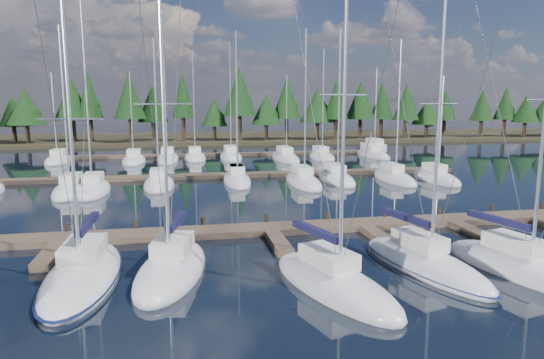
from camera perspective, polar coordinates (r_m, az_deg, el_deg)
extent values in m
plane|color=black|center=(41.65, -3.32, -1.85)|extent=(260.00, 260.00, 0.00)
cube|color=#332D1C|center=(100.96, -7.74, 4.85)|extent=(220.00, 30.00, 0.60)
cube|color=brown|center=(30.05, -0.35, -5.85)|extent=(44.00, 2.00, 0.40)
cube|color=brown|center=(27.57, -24.73, -8.14)|extent=(0.90, 4.00, 0.40)
cube|color=brown|center=(26.73, -12.04, -8.01)|extent=(0.90, 4.00, 0.40)
cube|color=brown|center=(27.22, 0.80, -7.48)|extent=(0.90, 4.00, 0.40)
cube|color=brown|center=(28.97, 12.59, -6.66)|extent=(0.90, 4.00, 0.40)
cube|color=brown|center=(31.78, 22.63, -5.74)|extent=(0.90, 4.00, 0.40)
cylinder|color=black|center=(31.25, -23.01, -5.54)|extent=(0.26, 0.26, 0.90)
cylinder|color=black|center=(30.63, -15.65, -5.43)|extent=(0.26, 0.26, 0.90)
cylinder|color=black|center=(30.52, -8.13, -5.22)|extent=(0.26, 0.26, 0.90)
cylinder|color=black|center=(30.94, -0.68, -4.92)|extent=(0.26, 0.26, 0.90)
cylinder|color=black|center=(31.86, 6.44, -4.56)|extent=(0.26, 0.26, 0.90)
cylinder|color=black|center=(33.24, 13.07, -4.17)|extent=(0.26, 0.26, 0.90)
cylinder|color=black|center=(35.02, 19.08, -3.76)|extent=(0.26, 0.26, 0.90)
cylinder|color=black|center=(37.15, 24.46, -3.35)|extent=(0.26, 0.26, 0.90)
cylinder|color=black|center=(39.57, 29.21, -2.97)|extent=(0.26, 0.26, 0.90)
cube|color=brown|center=(51.40, -4.76, 0.50)|extent=(50.00, 1.80, 0.40)
cube|color=brown|center=(71.16, -6.45, 2.94)|extent=(46.00, 1.80, 0.40)
ellipsoid|color=silver|center=(23.91, -21.35, -10.69)|extent=(3.29, 9.42, 1.90)
cube|color=silver|center=(23.98, -21.29, -7.61)|extent=(1.75, 3.03, 0.70)
cylinder|color=silver|center=(22.14, -22.61, 5.11)|extent=(0.16, 0.16, 11.44)
cylinder|color=silver|center=(24.84, -20.86, -5.21)|extent=(0.23, 4.11, 0.12)
cube|color=#131233|center=(24.80, -20.88, -4.87)|extent=(0.45, 3.93, 0.30)
cylinder|color=silver|center=(22.12, -22.70, 6.58)|extent=(2.74, 0.14, 0.07)
cylinder|color=#3F3F44|center=(20.21, -23.88, 4.26)|extent=(0.14, 4.05, 11.75)
cylinder|color=#3F3F44|center=(24.56, -21.27, 5.19)|extent=(0.16, 4.98, 11.75)
ellipsoid|color=#0C143E|center=(23.89, -21.36, -10.53)|extent=(3.42, 9.80, 0.18)
ellipsoid|color=silver|center=(23.47, -11.73, -10.60)|extent=(4.52, 8.42, 1.90)
cube|color=silver|center=(23.46, -11.59, -7.51)|extent=(2.08, 2.84, 0.70)
cylinder|color=silver|center=(21.72, -12.60, 7.01)|extent=(0.19, 0.19, 12.56)
cylinder|color=silver|center=(24.16, -11.12, -5.16)|extent=(0.89, 3.46, 0.12)
cube|color=#131233|center=(24.13, -11.13, -4.81)|extent=(1.08, 3.35, 0.30)
cylinder|color=silver|center=(21.70, -12.66, 8.67)|extent=(2.50, 0.63, 0.07)
cylinder|color=#3F3F44|center=(20.07, -13.82, 6.36)|extent=(0.79, 3.39, 12.87)
cylinder|color=#3F3F44|center=(23.78, -11.31, 6.88)|extent=(0.97, 4.17, 12.87)
ellipsoid|color=silver|center=(21.50, 7.26, -12.37)|extent=(5.10, 8.84, 1.90)
cube|color=silver|center=(21.41, 6.66, -9.03)|extent=(2.21, 3.01, 0.70)
cylinder|color=silver|center=(19.65, 8.44, 7.89)|extent=(0.20, 0.20, 13.23)
cylinder|color=silver|center=(21.99, 5.17, -6.47)|extent=(1.25, 3.57, 0.12)
cube|color=#131233|center=(21.95, 5.18, -6.09)|extent=(1.42, 3.48, 0.30)
cylinder|color=silver|center=(19.65, 8.49, 9.82)|extent=(2.28, 0.79, 0.07)
cylinder|color=#3F3F44|center=(18.24, 11.88, 7.21)|extent=(1.15, 3.49, 13.53)
cylinder|color=#3F3F44|center=(21.48, 4.82, 7.67)|extent=(1.41, 4.29, 13.54)
ellipsoid|color=silver|center=(24.80, 17.46, -9.74)|extent=(4.26, 8.92, 1.90)
cube|color=silver|center=(24.76, 16.94, -6.84)|extent=(1.90, 2.98, 0.70)
cylinder|color=silver|center=(23.20, 19.03, 6.86)|extent=(0.19, 0.19, 12.55)
cylinder|color=silver|center=(25.33, 15.51, -4.65)|extent=(0.97, 3.71, 0.12)
cube|color=#131233|center=(25.29, 15.52, -4.33)|extent=(1.15, 3.60, 0.30)
cylinder|color=silver|center=(23.18, 19.11, 8.41)|extent=(2.12, 0.55, 0.07)
cylinder|color=#3F3F44|center=(21.88, 22.29, 6.16)|extent=(0.86, 3.64, 12.86)
cylinder|color=#3F3F44|center=(24.93, 15.45, 6.83)|extent=(1.06, 4.48, 12.86)
ellipsoid|color=#0C143E|center=(24.78, 17.47, -9.59)|extent=(4.43, 9.27, 0.18)
ellipsoid|color=silver|center=(25.95, 27.34, -9.52)|extent=(4.65, 9.18, 1.90)
cube|color=silver|center=(25.87, 26.77, -6.76)|extent=(2.08, 3.08, 0.70)
cylinder|color=silver|center=(26.33, 25.11, -4.68)|extent=(1.03, 3.79, 0.12)
cube|color=#131233|center=(26.29, 25.13, -4.36)|extent=(1.21, 3.68, 0.30)
cylinder|color=#3F3F44|center=(25.91, 25.24, 6.72)|extent=(1.14, 4.57, 13.19)
ellipsoid|color=silver|center=(45.73, -22.55, -1.36)|extent=(2.77, 7.87, 1.90)
cube|color=silver|center=(45.92, -22.55, 0.21)|extent=(1.52, 2.52, 0.70)
cylinder|color=silver|center=(44.65, -23.25, 7.94)|extent=(0.16, 0.16, 13.13)
ellipsoid|color=silver|center=(45.32, -20.30, -1.31)|extent=(2.76, 8.02, 1.90)
cube|color=silver|center=(45.52, -20.30, 0.27)|extent=(1.52, 2.57, 0.70)
cylinder|color=silver|center=(44.23, -21.01, 9.40)|extent=(0.16, 0.16, 15.17)
ellipsoid|color=silver|center=(46.58, -13.13, -0.70)|extent=(2.82, 7.18, 1.90)
cube|color=silver|center=(46.74, -13.17, 0.83)|extent=(1.55, 2.30, 0.70)
cylinder|color=silver|center=(45.54, -13.48, 8.06)|extent=(0.16, 0.16, 12.50)
ellipsoid|color=silver|center=(47.82, -4.14, -0.21)|extent=(2.52, 8.34, 1.90)
cube|color=silver|center=(48.05, -4.21, 1.28)|extent=(1.38, 2.67, 0.70)
cylinder|color=silver|center=(46.75, -4.19, 8.89)|extent=(0.16, 0.16, 13.44)
ellipsoid|color=silver|center=(47.99, -4.10, -0.18)|extent=(2.46, 7.44, 1.90)
cube|color=silver|center=(48.17, -4.17, 1.30)|extent=(1.35, 2.38, 0.70)
cylinder|color=silver|center=(46.99, -4.14, 7.07)|extent=(0.16, 0.16, 10.45)
ellipsoid|color=silver|center=(47.09, 3.70, -0.36)|extent=(2.69, 9.45, 1.90)
cube|color=silver|center=(47.36, 3.57, 1.17)|extent=(1.48, 3.02, 0.70)
cylinder|color=silver|center=(45.96, 3.95, 8.93)|extent=(0.16, 0.16, 13.52)
ellipsoid|color=silver|center=(48.97, 7.55, -0.05)|extent=(2.81, 8.44, 1.90)
cube|color=silver|center=(49.18, 7.42, 1.41)|extent=(1.55, 2.70, 0.70)
cylinder|color=silver|center=(47.92, 7.91, 8.97)|extent=(0.16, 0.16, 13.66)
ellipsoid|color=silver|center=(50.58, 14.14, 0.05)|extent=(2.43, 8.83, 1.90)
cube|color=silver|center=(50.80, 13.98, 1.46)|extent=(1.34, 2.83, 0.70)
cylinder|color=silver|center=(49.55, 14.69, 8.27)|extent=(0.16, 0.16, 12.80)
ellipsoid|color=silver|center=(51.63, 18.73, 0.02)|extent=(2.60, 8.26, 1.90)
cube|color=silver|center=(51.81, 18.58, 1.40)|extent=(1.43, 2.64, 0.70)
cylinder|color=silver|center=(50.71, 19.29, 6.12)|extent=(0.16, 0.16, 9.36)
ellipsoid|color=silver|center=(69.11, -23.84, 1.97)|extent=(2.89, 8.16, 1.90)
cube|color=silver|center=(69.38, -23.83, 2.99)|extent=(1.59, 2.61, 0.70)
cylinder|color=silver|center=(68.28, -24.25, 6.99)|extent=(0.16, 0.16, 10.47)
ellipsoid|color=silver|center=(65.80, -15.94, 2.07)|extent=(2.92, 8.58, 1.90)
cube|color=silver|center=(66.09, -15.95, 3.15)|extent=(1.61, 2.74, 0.70)
cylinder|color=silver|center=(64.92, -16.21, 7.41)|extent=(0.16, 0.16, 10.60)
ellipsoid|color=silver|center=(67.20, -12.19, 2.37)|extent=(2.89, 11.38, 1.90)
cube|color=silver|center=(67.64, -12.21, 3.43)|extent=(1.59, 3.64, 0.70)
cylinder|color=silver|center=(66.17, -12.41, 8.36)|extent=(0.16, 0.16, 12.36)
ellipsoid|color=silver|center=(67.32, -9.04, 2.47)|extent=(2.88, 8.00, 1.90)
cube|color=silver|center=(67.59, -9.07, 3.52)|extent=(1.58, 2.56, 0.70)
cylinder|color=silver|center=(66.45, -9.19, 8.96)|extent=(0.16, 0.16, 13.51)
ellipsoid|color=silver|center=(68.12, -4.87, 2.64)|extent=(2.90, 10.23, 1.90)
cube|color=silver|center=(68.50, -4.93, 3.68)|extent=(1.59, 3.27, 0.70)
cylinder|color=silver|center=(67.15, -4.93, 9.59)|extent=(0.16, 0.16, 14.78)
ellipsoid|color=silver|center=(66.52, 1.60, 2.51)|extent=(2.99, 11.26, 1.90)
cube|color=silver|center=(66.93, 1.50, 3.58)|extent=(1.64, 3.60, 0.70)
cylinder|color=silver|center=(65.52, 1.73, 7.68)|extent=(0.16, 0.16, 10.34)
ellipsoid|color=silver|center=(67.89, 5.83, 2.60)|extent=(2.99, 8.31, 1.90)
cube|color=silver|center=(68.16, 5.74, 3.64)|extent=(1.64, 2.66, 0.70)
cylinder|color=silver|center=(67.03, 6.04, 9.16)|extent=(0.16, 0.16, 13.83)
ellipsoid|color=silver|center=(71.50, 11.77, 2.79)|extent=(2.75, 10.47, 1.90)
cube|color=silver|center=(71.86, 11.65, 3.79)|extent=(1.51, 3.35, 0.70)
cylinder|color=silver|center=(70.59, 12.12, 8.07)|extent=(0.16, 0.16, 11.50)
ellipsoid|color=silver|center=(73.42, 11.77, 2.92)|extent=(3.32, 8.37, 1.64)
cube|color=silver|center=(73.31, 11.80, 3.76)|extent=(2.37, 4.64, 1.09)
cube|color=silver|center=(72.87, 11.97, 4.44)|extent=(1.71, 2.97, 0.82)
cylinder|color=silver|center=(73.92, 11.56, 4.95)|extent=(0.09, 0.09, 1.46)
cylinder|color=black|center=(98.55, -28.02, 4.73)|extent=(0.70, 0.70, 2.82)
cone|color=black|center=(98.38, -28.21, 7.14)|extent=(4.79, 4.79, 5.48)
ellipsoid|color=black|center=(98.27, -27.87, 6.43)|extent=(2.87, 2.87, 2.87)
cylinder|color=black|center=(94.60, -26.80, 4.80)|extent=(0.70, 0.70, 3.22)
cone|color=black|center=(94.42, -27.01, 7.66)|extent=(6.45, 6.45, 6.26)
ellipsoid|color=black|center=(94.31, -26.65, 6.82)|extent=(3.87, 3.87, 3.87)
cylinder|color=black|center=(95.95, -22.26, 5.35)|extent=(0.70, 0.70, 3.86)
cone|color=black|center=(95.79, -22.47, 8.73)|extent=(6.40, 6.40, 7.50)
ellipsoid|color=black|center=(95.70, -22.11, 7.73)|extent=(3.84, 3.84, 3.84)
cylinder|color=black|center=(94.55, -20.49, 5.52)|extent=(0.70, 0.70, 4.23)
cone|color=black|center=(94.40, -20.71, 9.29)|extent=(4.46, 4.46, 8.22)
ellipsoid|color=black|center=(94.32, -20.34, 8.16)|extent=(2.68, 2.68, 2.68)
cylinder|color=black|center=(89.91, -16.26, 5.55)|extent=(0.70, 0.70, 4.19)
cone|color=black|center=(89.75, -16.44, 9.48)|extent=(5.51, 5.51, 8.15)
ellipsoid|color=black|center=(89.71, -16.07, 8.31)|extent=(3.31, 3.31, 3.31)
cylinder|color=black|center=(93.23, -13.77, 5.54)|extent=(0.70, 0.70, 3.43)
cone|color=black|center=(93.06, -13.89, 8.65)|extent=(5.62, 5.62, 6.67)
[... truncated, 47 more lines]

